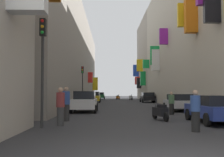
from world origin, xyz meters
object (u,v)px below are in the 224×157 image
Objects in this scene: parked_car_yellow at (94,97)px; scooter_black at (160,112)px; traffic_light_far_corner at (43,54)px; parked_car_black at (148,97)px; parked_car_green at (100,96)px; pedestrian_far_away at (171,103)px; scooter_white at (131,98)px; scooter_green at (98,98)px; pedestrian_crossing at (66,104)px; parked_car_silver at (179,102)px; pedestrian_near_left at (195,111)px; pedestrian_near_right at (60,107)px; parked_car_white at (85,101)px; scooter_blue at (91,103)px; pedestrian_mid_street at (94,96)px; traffic_light_near_corner at (82,79)px; scooter_orange at (118,97)px; parked_car_blue at (215,108)px.

scooter_black is (4.94, -25.06, -0.35)m from parked_car_yellow.
parked_car_black is at bearing 73.48° from traffic_light_far_corner.
parked_car_green is 2.90× the size of pedestrian_far_away.
scooter_green is (-6.05, -0.85, -0.00)m from scooter_white.
pedestrian_crossing is 7.54m from pedestrian_far_away.
parked_car_silver is 0.94× the size of traffic_light_far_corner.
pedestrian_near_right reaches higher than pedestrian_near_left.
pedestrian_near_left reaches higher than parked_car_yellow.
pedestrian_far_away is at bearing -24.12° from parked_car_white.
pedestrian_mid_street is (-0.86, 21.17, 0.39)m from scooter_blue.
parked_car_black reaches higher than scooter_black.
traffic_light_near_corner reaches higher than pedestrian_mid_street.
traffic_light_far_corner is at bearing -89.95° from traffic_light_near_corner.
pedestrian_near_left is at bearing -79.41° from parked_car_yellow.
parked_car_white is at bearing 87.66° from pedestrian_near_right.
scooter_white is 3.49m from scooter_orange.
pedestrian_near_right reaches higher than pedestrian_far_away.
scooter_white is (-1.09, 38.41, -0.26)m from parked_car_blue.
traffic_light_near_corner reaches higher than parked_car_green.
pedestrian_near_left is 0.34× the size of traffic_light_far_corner.
traffic_light_far_corner reaches higher than pedestrian_far_away.
parked_car_white is at bearing -111.15° from parked_car_black.
scooter_blue is (-3.44, -28.80, 0.00)m from scooter_orange.
traffic_light_near_corner is (-4.69, -24.41, 2.47)m from scooter_orange.
scooter_white is at bearing 37.25° from pedestrian_mid_street.
parked_car_blue is at bearing -81.22° from parked_car_green.
scooter_black is at bearing -68.07° from scooter_blue.
parked_car_green is 33.35m from scooter_blue.
parked_car_blue is at bearing -88.38° from scooter_white.
scooter_blue is (0.20, -33.35, -0.31)m from parked_car_green.
pedestrian_far_away is at bearing 31.38° from pedestrian_crossing.
scooter_green is at bearing 88.63° from traffic_light_far_corner.
parked_car_silver is 12.05m from pedestrian_near_left.
scooter_green is 0.38× the size of traffic_light_far_corner.
scooter_blue is 14.26m from traffic_light_far_corner.
scooter_white is (6.31, 12.01, -0.35)m from parked_car_yellow.
parked_car_blue reaches higher than parked_car_silver.
pedestrian_crossing is at bearing -99.68° from scooter_white.
parked_car_yellow is 6.99m from pedestrian_mid_street.
scooter_white is 1.06× the size of scooter_orange.
scooter_green is 1.00× the size of pedestrian_crossing.
parked_car_blue is at bearing -64.02° from traffic_light_near_corner.
pedestrian_near_left is 0.37× the size of traffic_light_near_corner.
pedestrian_mid_street is at bearing 89.38° from traffic_light_far_corner.
scooter_green is at bearing 97.35° from pedestrian_near_left.
parked_car_silver reaches higher than scooter_white.
traffic_light_far_corner is (-1.04, -47.29, 2.39)m from parked_car_green.
scooter_white is 37.94m from pedestrian_crossing.
pedestrian_near_left is (-2.40, -30.15, 0.03)m from parked_car_black.
parked_car_white is 2.14× the size of scooter_blue.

